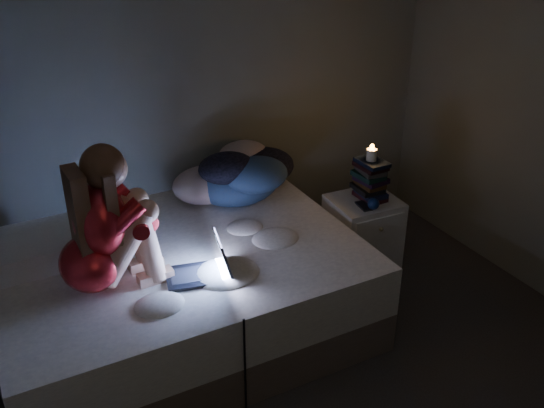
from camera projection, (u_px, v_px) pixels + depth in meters
wall_back at (204, 88)px, 4.20m from camera, size 3.60×0.02×2.60m
bed at (180, 290)px, 3.79m from camera, size 2.14×1.60×0.59m
pillow at (38, 252)px, 3.50m from camera, size 0.49×0.35×0.14m
woman at (85, 224)px, 3.10m from camera, size 0.52×0.35×0.82m
laptop at (196, 258)px, 3.35m from camera, size 0.40×0.33×0.25m
clothes_pile at (236, 173)px, 4.19m from camera, size 0.70×0.59×0.39m
nightstand at (362, 237)px, 4.36m from camera, size 0.47×0.43×0.60m
book_stack at (369, 180)px, 4.18m from camera, size 0.19×0.25×0.27m
candle at (371, 156)px, 4.10m from camera, size 0.07×0.07×0.08m
phone at (365, 206)px, 4.12m from camera, size 0.08×0.15×0.01m
blue_orb at (375, 204)px, 4.08m from camera, size 0.08×0.08×0.08m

